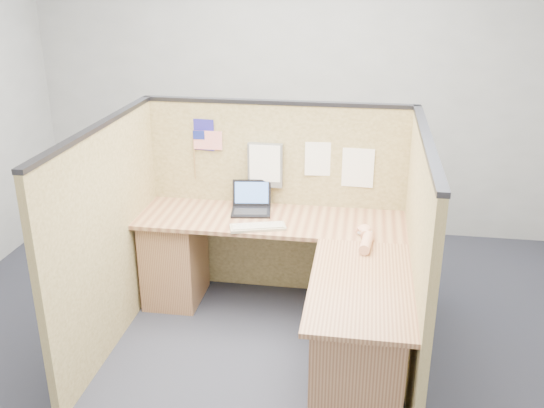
% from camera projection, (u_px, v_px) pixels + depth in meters
% --- Properties ---
extents(floor, '(5.00, 5.00, 0.00)m').
position_uv_depth(floor, '(255.00, 357.00, 4.06)').
color(floor, '#1F212C').
rests_on(floor, ground).
extents(wall_back, '(5.00, 0.00, 5.00)m').
position_uv_depth(wall_back, '(298.00, 87.00, 5.62)').
color(wall_back, gray).
rests_on(wall_back, floor).
extents(cubicle_partitions, '(2.06, 1.83, 1.53)m').
position_uv_depth(cubicle_partitions, '(265.00, 227.00, 4.17)').
color(cubicle_partitions, olive).
rests_on(cubicle_partitions, floor).
extents(l_desk, '(1.95, 1.75, 0.73)m').
position_uv_depth(l_desk, '(288.00, 287.00, 4.15)').
color(l_desk, brown).
rests_on(l_desk, floor).
extents(laptop, '(0.32, 0.31, 0.21)m').
position_uv_depth(laptop, '(252.00, 204.00, 4.54)').
color(laptop, black).
rests_on(laptop, l_desk).
extents(keyboard, '(0.41, 0.24, 0.03)m').
position_uv_depth(keyboard, '(258.00, 227.00, 4.23)').
color(keyboard, gray).
rests_on(keyboard, l_desk).
extents(mouse, '(0.11, 0.07, 0.04)m').
position_uv_depth(mouse, '(365.00, 232.00, 4.13)').
color(mouse, silver).
rests_on(mouse, l_desk).
extents(hand_forearm, '(0.11, 0.38, 0.08)m').
position_uv_depth(hand_forearm, '(366.00, 238.00, 4.00)').
color(hand_forearm, tan).
rests_on(hand_forearm, l_desk).
extents(blue_poster, '(0.18, 0.02, 0.24)m').
position_uv_depth(blue_poster, '(203.00, 135.00, 4.58)').
color(blue_poster, navy).
rests_on(blue_poster, cubicle_partitions).
extents(american_flag, '(0.23, 0.01, 0.39)m').
position_uv_depth(american_flag, '(204.00, 142.00, 4.58)').
color(american_flag, olive).
rests_on(american_flag, cubicle_partitions).
extents(file_holder, '(0.26, 0.05, 0.34)m').
position_uv_depth(file_holder, '(265.00, 165.00, 4.56)').
color(file_holder, slate).
rests_on(file_holder, cubicle_partitions).
extents(paper_left, '(0.20, 0.02, 0.26)m').
position_uv_depth(paper_left, '(319.00, 159.00, 4.50)').
color(paper_left, white).
rests_on(paper_left, cubicle_partitions).
extents(paper_right, '(0.23, 0.02, 0.30)m').
position_uv_depth(paper_right, '(358.00, 168.00, 4.48)').
color(paper_right, white).
rests_on(paper_right, cubicle_partitions).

